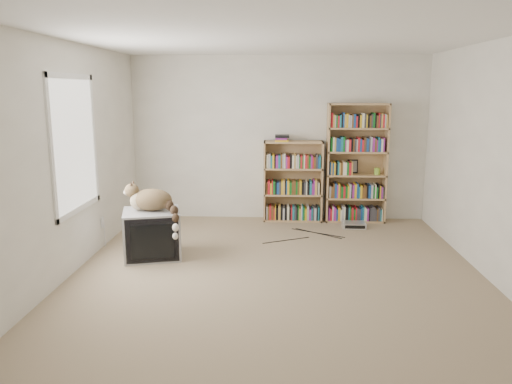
{
  "coord_description": "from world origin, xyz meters",
  "views": [
    {
      "loc": [
        0.01,
        -5.18,
        1.99
      ],
      "look_at": [
        -0.28,
        1.0,
        0.72
      ],
      "focal_mm": 35.0,
      "sensor_mm": 36.0,
      "label": 1
    }
  ],
  "objects_px": {
    "crt_tv": "(152,234)",
    "cat": "(155,203)",
    "bookcase_tall": "(356,166)",
    "dvd_player": "(354,225)",
    "bookcase_short": "(293,185)"
  },
  "relations": [
    {
      "from": "cat",
      "to": "bookcase_short",
      "type": "relative_size",
      "value": 0.58
    },
    {
      "from": "crt_tv",
      "to": "dvd_player",
      "type": "relative_size",
      "value": 2.31
    },
    {
      "from": "crt_tv",
      "to": "cat",
      "type": "bearing_deg",
      "value": -41.9
    },
    {
      "from": "cat",
      "to": "dvd_player",
      "type": "distance_m",
      "value": 3.02
    },
    {
      "from": "bookcase_tall",
      "to": "cat",
      "type": "bearing_deg",
      "value": -144.9
    },
    {
      "from": "dvd_player",
      "to": "bookcase_short",
      "type": "bearing_deg",
      "value": 156.8
    },
    {
      "from": "bookcase_short",
      "to": "dvd_player",
      "type": "height_order",
      "value": "bookcase_short"
    },
    {
      "from": "cat",
      "to": "crt_tv",
      "type": "bearing_deg",
      "value": 151.55
    },
    {
      "from": "bookcase_short",
      "to": "cat",
      "type": "bearing_deg",
      "value": -132.22
    },
    {
      "from": "cat",
      "to": "bookcase_tall",
      "type": "xyz_separation_m",
      "value": [
        2.63,
        1.85,
        0.18
      ]
    },
    {
      "from": "cat",
      "to": "dvd_player",
      "type": "relative_size",
      "value": 2.1
    },
    {
      "from": "bookcase_tall",
      "to": "dvd_player",
      "type": "relative_size",
      "value": 5.29
    },
    {
      "from": "crt_tv",
      "to": "bookcase_tall",
      "type": "xyz_separation_m",
      "value": [
        2.69,
        1.82,
        0.57
      ]
    },
    {
      "from": "dvd_player",
      "to": "bookcase_tall",
      "type": "bearing_deg",
      "value": 82.36
    },
    {
      "from": "cat",
      "to": "dvd_player",
      "type": "bearing_deg",
      "value": 28.23
    }
  ]
}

